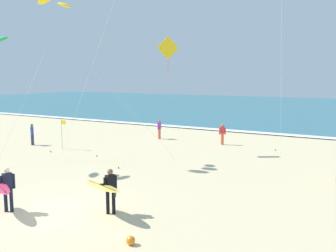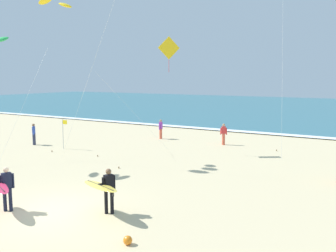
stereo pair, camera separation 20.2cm
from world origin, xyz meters
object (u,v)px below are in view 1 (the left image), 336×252
Objects in this scene: bystander_red_top at (222,134)px; lifeguard_flag at (62,131)px; surfer_trailing at (2,185)px; bystander_blue_top at (32,134)px; beach_ball at (131,240)px; kite_diamond_golden_far at (167,51)px; bystander_purple_top at (159,129)px; surfer_lead at (106,187)px; kite_arc_cobalt_mid at (55,2)px.

lifeguard_flag reaches higher than bystander_red_top.
surfer_trailing is 1.54× the size of bystander_blue_top.
beach_ball is (5.64, 0.20, -0.91)m from surfer_trailing.
bystander_red_top is at bearing 102.66° from beach_ball.
surfer_trailing reaches higher than bystander_red_top.
kite_diamond_golden_far reaches higher than bystander_purple_top.
surfer_lead is 1.43× the size of bystander_red_top.
beach_ball is at bearing -34.77° from kite_arc_cobalt_mid.
kite_arc_cobalt_mid is (-8.25, 5.70, 8.28)m from surfer_lead.
surfer_trailing is at bearing -88.15° from kite_diamond_golden_far.
lifeguard_flag is at bearing -117.20° from bystander_purple_top.
surfer_lead is 12.98m from kite_diamond_golden_far.
bystander_blue_top is at bearing 149.18° from surfer_lead.
surfer_lead reaches higher than beach_ball.
kite_arc_cobalt_mid is at bearing -124.43° from bystander_red_top.
lifeguard_flag is (-7.20, 9.95, 0.22)m from surfer_trailing.
surfer_trailing is at bearing -153.20° from surfer_lead.
lifeguard_flag is at bearing -141.55° from bystander_red_top.
lifeguard_flag is at bearing 125.90° from surfer_trailing.
bystander_purple_top is at bearing -178.73° from bystander_red_top.
beach_ball is at bearing 2.08° from surfer_trailing.
bystander_red_top and bystander_purple_top have the same top height.
surfer_lead is at bearing 26.80° from surfer_trailing.
kite_diamond_golden_far is 27.26× the size of beach_ball.
surfer_trailing reaches higher than bystander_purple_top.
lifeguard_flag is at bearing 0.32° from bystander_blue_top.
bystander_red_top is at bearing 62.71° from kite_diamond_golden_far.
bystander_blue_top is at bearing 135.96° from surfer_trailing.
bystander_blue_top and bystander_purple_top have the same top height.
bystander_blue_top is (-5.48, 2.48, -8.52)m from kite_arc_cobalt_mid.
surfer_lead is at bearing 144.85° from beach_ball.
kite_arc_cobalt_mid is at bearing 145.23° from beach_ball.
bystander_blue_top is (-9.86, -2.83, -5.91)m from kite_diamond_golden_far.
kite_arc_cobalt_mid is 12.86m from bystander_purple_top.
kite_diamond_golden_far is at bearing -53.35° from bystander_purple_top.
surfer_lead reaches higher than bystander_purple_top.
kite_diamond_golden_far is 4.80× the size of bystander_blue_top.
surfer_trailing is (-3.45, -1.74, 0.00)m from surfer_lead.
lifeguard_flag is (-6.79, -2.81, -5.45)m from kite_diamond_golden_far.
surfer_lead is 15.98m from bystander_blue_top.
kite_arc_cobalt_mid is (-4.79, 7.45, 8.28)m from surfer_trailing.
kite_diamond_golden_far is 11.83m from bystander_blue_top.
bystander_red_top is 5.42m from bystander_purple_top.
surfer_lead is 13.00m from kite_arc_cobalt_mid.
surfer_trailing is at bearing -57.24° from kite_arc_cobalt_mid.
beach_ball is at bearing -77.34° from bystander_red_top.
bystander_purple_top is (-3.57, 17.00, -0.24)m from surfer_trailing.
beach_ball is at bearing -37.19° from lifeguard_flag.
kite_diamond_golden_far reaches higher than lifeguard_flag.
bystander_red_top is 1.00× the size of bystander_blue_top.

